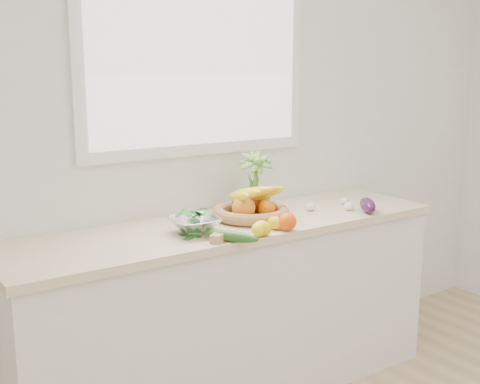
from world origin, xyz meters
TOP-DOWN VIEW (x-y plane):
  - back_wall at (0.00, 2.25)m, footprint 4.50×0.02m
  - counter_cabinet at (0.00, 1.95)m, footprint 2.20×0.58m
  - countertop at (0.00, 1.95)m, footprint 2.24×0.62m
  - window_frame at (0.00, 2.23)m, footprint 1.30×0.03m
  - window_pane at (0.00, 2.21)m, footprint 1.18×0.01m
  - orange_loose at (0.14, 1.67)m, footprint 0.09×0.09m
  - lemon_a at (-0.01, 1.67)m, footprint 0.10×0.11m
  - lemon_b at (-0.03, 1.67)m, footprint 0.10×0.10m
  - lemon_c at (0.11, 1.72)m, footprint 0.09×0.09m
  - apple at (0.22, 1.92)m, footprint 0.11×0.11m
  - ginger at (-0.21, 1.71)m, footprint 0.12×0.10m
  - garlic_a at (0.49, 1.92)m, footprint 0.05×0.05m
  - garlic_b at (0.74, 1.92)m, footprint 0.05×0.05m
  - garlic_c at (0.66, 1.81)m, footprint 0.06×0.06m
  - eggplant at (0.72, 1.73)m, footprint 0.16×0.20m
  - cucumber at (-0.17, 1.67)m, footprint 0.17×0.25m
  - radish at (0.01, 1.67)m, footprint 0.04×0.04m
  - potted_herb at (0.22, 2.05)m, footprint 0.24×0.24m
  - fruit_basket at (0.13, 1.95)m, footprint 0.51×0.51m
  - colander_with_spinach at (-0.24, 1.88)m, footprint 0.24×0.24m

SIDE VIEW (x-z plane):
  - counter_cabinet at x=0.00m, z-range 0.00..0.86m
  - countertop at x=0.00m, z-range 0.86..0.90m
  - radish at x=0.01m, z-range 0.90..0.93m
  - ginger at x=-0.21m, z-range 0.90..0.94m
  - garlic_b at x=0.74m, z-range 0.90..0.94m
  - garlic_a at x=0.49m, z-range 0.90..0.94m
  - garlic_c at x=0.66m, z-range 0.90..0.94m
  - cucumber at x=-0.17m, z-range 0.90..0.95m
  - lemon_c at x=0.11m, z-range 0.90..0.96m
  - lemon_b at x=-0.03m, z-range 0.90..0.96m
  - lemon_a at x=-0.01m, z-range 0.90..0.97m
  - eggplant at x=0.72m, z-range 0.90..0.98m
  - apple at x=0.22m, z-range 0.90..0.98m
  - orange_loose at x=0.14m, z-range 0.90..0.99m
  - fruit_basket at x=0.13m, z-range 0.86..1.05m
  - colander_with_spinach at x=-0.24m, z-range 0.90..1.02m
  - potted_herb at x=0.22m, z-range 0.89..1.22m
  - back_wall at x=0.00m, z-range 0.00..2.70m
  - window_frame at x=0.00m, z-range 1.20..2.30m
  - window_pane at x=0.00m, z-range 1.26..2.24m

